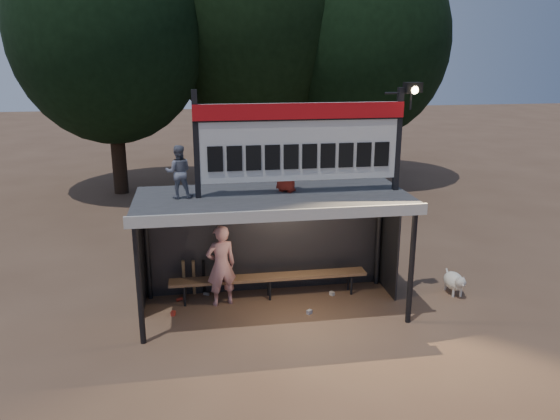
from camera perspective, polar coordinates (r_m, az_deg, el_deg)
name	(u,v)px	position (r m, az deg, el deg)	size (l,w,h in m)	color
ground	(273,309)	(10.82, -0.72, -10.35)	(80.00, 80.00, 0.00)	brown
player	(221,265)	(10.77, -6.17, -5.78)	(0.60, 0.39, 1.64)	silver
child_a	(179,172)	(9.82, -10.56, 3.94)	(0.46, 0.36, 0.95)	slate
child_b	(287,165)	(10.12, 0.69, 4.75)	(0.49, 0.32, 1.01)	maroon
dugout_shelter	(271,215)	(10.36, -0.96, -0.57)	(5.10, 2.08, 2.32)	#373739
scoreboard_assembly	(303,139)	(9.88, 2.44, 7.39)	(4.10, 0.27, 1.99)	black
bench	(269,278)	(11.13, -1.15, -7.11)	(4.00, 0.35, 0.48)	brown
tree_left	(108,31)	(19.76, -17.50, 17.43)	(6.46, 6.46, 9.27)	black
tree_mid	(254,14)	(21.26, -2.78, 19.74)	(7.22, 7.22, 10.36)	black
tree_right	(366,42)	(21.08, 8.96, 16.94)	(6.08, 6.08, 8.72)	black
dog	(455,281)	(11.91, 17.78, -7.11)	(0.36, 0.81, 0.49)	#EDE5CE
bats	(194,277)	(11.29, -8.99, -6.98)	(0.47, 0.32, 0.84)	#9A7748
litter	(242,302)	(11.04, -4.03, -9.59)	(3.32, 1.26, 0.08)	red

